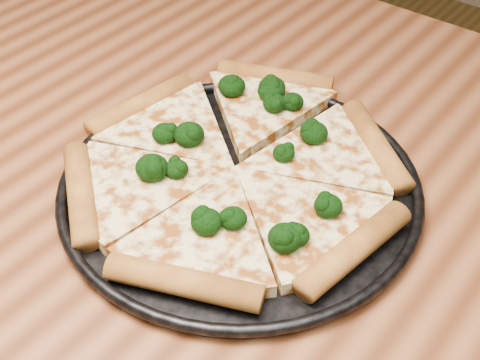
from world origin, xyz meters
The scene contains 4 objects.
dining_table centered at (0.00, 0.00, 0.66)m, with size 1.20×0.90×0.75m.
pizza_pan centered at (0.01, 0.03, 0.76)m, with size 0.33×0.33×0.02m.
pizza centered at (0.00, 0.04, 0.77)m, with size 0.32×0.35×0.02m.
broccoli_florets centered at (-0.01, 0.06, 0.78)m, with size 0.20×0.22×0.02m.
Camera 1 is at (0.30, -0.33, 1.18)m, focal length 50.71 mm.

